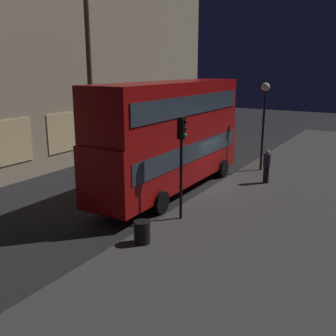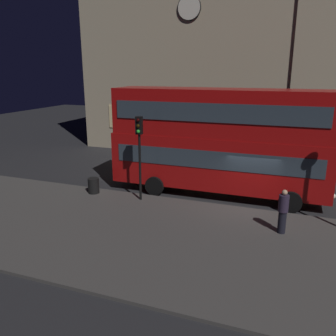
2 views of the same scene
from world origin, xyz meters
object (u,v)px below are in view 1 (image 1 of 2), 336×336
Objects in this scene: double_decker_bus at (171,132)px; traffic_light_near_kerb at (182,147)px; street_lamp at (264,108)px; litter_bin at (142,232)px; pedestrian at (267,166)px.

traffic_light_near_kerb is at bearing -143.89° from double_decker_bus.
street_lamp is 12.66m from litter_bin.
double_decker_bus reaches higher than pedestrian.
pedestrian is (6.88, -1.44, -2.08)m from traffic_light_near_kerb.
street_lamp is at bearing -39.45° from pedestrian.
double_decker_bus is 4.18m from traffic_light_near_kerb.
pedestrian is at bearing -18.71° from traffic_light_near_kerb.
traffic_light_near_kerb reaches higher than litter_bin.
street_lamp is 2.86× the size of pedestrian.
traffic_light_near_kerb is 0.80× the size of street_lamp.
street_lamp is 6.44× the size of litter_bin.
litter_bin is at bearing 171.95° from traffic_light_near_kerb.
pedestrian is at bearing -48.33° from double_decker_bus.
pedestrian is at bearing -8.78° from litter_bin.
street_lamp is (9.43, -0.32, 0.79)m from traffic_light_near_kerb.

